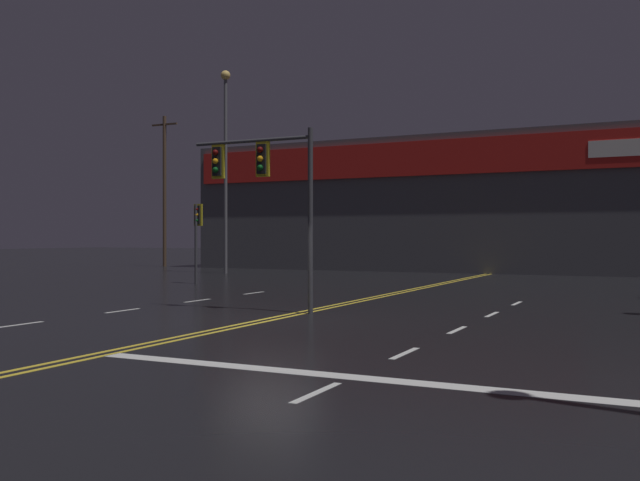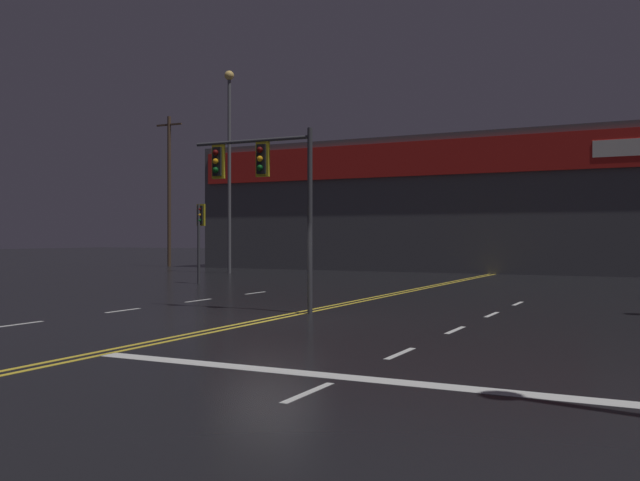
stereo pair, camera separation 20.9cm
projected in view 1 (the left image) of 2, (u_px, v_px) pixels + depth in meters
The scene contains 7 objects.
ground_plane at pixel (270, 319), 18.15m from camera, with size 200.00×200.00×0.00m, color black.
road_markings at pixel (280, 326), 16.74m from camera, with size 14.40×60.00×0.01m.
traffic_signal_median at pixel (261, 175), 20.17m from camera, with size 3.83×0.36×5.10m.
traffic_signal_corner_northwest at pixel (197, 225), 32.16m from camera, with size 0.42×0.36×3.61m.
streetlight_near_right at pixel (226, 148), 41.50m from camera, with size 0.56×0.56×11.83m.
building_backdrop at pixel (506, 205), 45.13m from camera, with size 39.82×10.23×8.25m.
utility_pole_row at pixel (477, 180), 41.56m from camera, with size 48.89×0.26×10.86m.
Camera 1 is at (9.05, -15.78, 2.09)m, focal length 40.00 mm.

